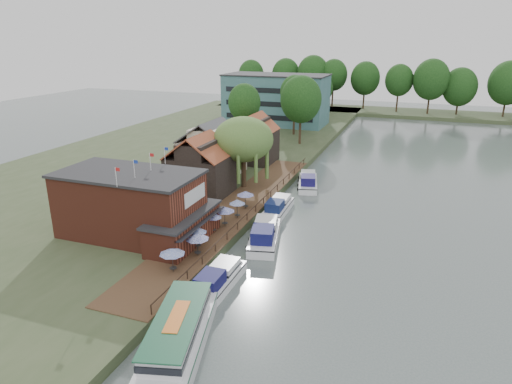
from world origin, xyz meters
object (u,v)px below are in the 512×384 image
(umbrella_2, at_px, (197,238))
(cruiser_1, at_px, (264,232))
(cottage_a, at_px, (200,165))
(cottage_c, at_px, (255,138))
(cruiser_0, at_px, (218,276))
(cruiser_2, at_px, (278,205))
(hotel_block, at_px, (276,99))
(tour_boat, at_px, (176,339))
(pub, at_px, (146,206))
(umbrella_5, at_px, (237,209))
(umbrella_1, at_px, (197,245))
(swan, at_px, (192,308))
(willow, at_px, (244,153))
(cottage_b, at_px, (212,148))
(umbrella_4, at_px, (225,216))
(umbrella_0, at_px, (173,260))
(umbrella_6, at_px, (245,200))
(umbrella_3, at_px, (213,223))
(cruiser_3, at_px, (308,180))

(umbrella_2, xyz_separation_m, cruiser_1, (5.26, 6.08, -1.02))
(cottage_a, bearing_deg, cottage_c, 86.99)
(cruiser_0, height_order, cruiser_2, cruiser_0)
(hotel_block, height_order, tour_boat, hotel_block)
(cruiser_0, bearing_deg, pub, 153.21)
(cottage_c, relative_size, cruiser_0, 0.92)
(umbrella_5, xyz_separation_m, cruiser_0, (3.85, -13.90, -1.18))
(cruiser_2, bearing_deg, cottage_c, 116.27)
(cottage_a, height_order, umbrella_1, cottage_a)
(cottage_c, bearing_deg, swan, -76.39)
(umbrella_5, height_order, cruiser_1, umbrella_5)
(willow, xyz_separation_m, cruiser_0, (7.66, -25.61, -5.10))
(cruiser_0, bearing_deg, cottage_b, 116.26)
(cruiser_2, bearing_deg, umbrella_2, -106.51)
(cottage_b, bearing_deg, umbrella_2, -67.67)
(cottage_a, height_order, tour_boat, cottage_a)
(umbrella_2, height_order, umbrella_4, same)
(cottage_b, distance_m, umbrella_5, 20.39)
(pub, distance_m, umbrella_1, 8.17)
(pub, height_order, umbrella_0, pub)
(hotel_block, bearing_deg, umbrella_6, -75.75)
(cottage_c, relative_size, cruiser_2, 0.94)
(cottage_a, bearing_deg, pub, -86.19)
(pub, relative_size, cruiser_0, 2.16)
(umbrella_1, distance_m, umbrella_4, 7.95)
(umbrella_4, relative_size, swan, 5.44)
(umbrella_4, height_order, tour_boat, umbrella_4)
(hotel_block, height_order, umbrella_4, hotel_block)
(cottage_c, height_order, cruiser_2, cottage_c)
(umbrella_2, bearing_deg, umbrella_1, -62.84)
(umbrella_4, relative_size, umbrella_6, 1.01)
(hotel_block, xyz_separation_m, willow, (11.50, -51.00, -0.94))
(umbrella_2, bearing_deg, swan, -66.14)
(cruiser_1, xyz_separation_m, swan, (-1.29, -15.06, -1.05))
(cottage_b, relative_size, umbrella_1, 4.00)
(umbrella_0, xyz_separation_m, umbrella_5, (0.54, 14.50, 0.00))
(umbrella_3, xyz_separation_m, tour_boat, (5.90, -18.79, -0.79))
(cottage_a, xyz_separation_m, cottage_b, (-3.00, 10.00, 0.00))
(cruiser_2, relative_size, tour_boat, 0.66)
(cottage_c, bearing_deg, umbrella_2, -79.20)
(umbrella_4, height_order, umbrella_5, same)
(cruiser_1, bearing_deg, umbrella_1, -134.09)
(umbrella_2, bearing_deg, cruiser_3, 79.67)
(cruiser_1, bearing_deg, cottage_b, 115.39)
(cottage_b, relative_size, umbrella_2, 4.04)
(pub, height_order, cottage_b, cottage_b)
(hotel_block, xyz_separation_m, tour_boat, (20.35, -86.52, -5.65))
(umbrella_0, height_order, umbrella_5, same)
(willow, height_order, umbrella_0, willow)
(cottage_c, distance_m, umbrella_2, 35.73)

